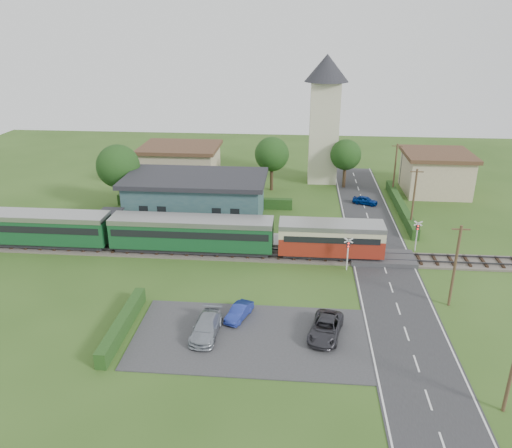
# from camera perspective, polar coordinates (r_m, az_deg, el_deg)

# --- Properties ---
(ground) EXTENTS (120.00, 120.00, 0.00)m
(ground) POSITION_cam_1_polar(r_m,az_deg,el_deg) (47.57, 2.54, -4.72)
(ground) COLOR #2D4C19
(railway_track) EXTENTS (76.00, 3.20, 0.49)m
(railway_track) POSITION_cam_1_polar(r_m,az_deg,el_deg) (49.32, 2.65, -3.57)
(railway_track) COLOR #4C443D
(railway_track) RESTS_ON ground
(road) EXTENTS (6.00, 70.00, 0.05)m
(road) POSITION_cam_1_polar(r_m,az_deg,el_deg) (48.26, 14.53, -5.02)
(road) COLOR #28282B
(road) RESTS_ON ground
(car_park) EXTENTS (17.00, 9.00, 0.08)m
(car_park) POSITION_cam_1_polar(r_m,az_deg,el_deg) (37.32, -0.71, -12.85)
(car_park) COLOR #333335
(car_park) RESTS_ON ground
(crossing_deck) EXTENTS (6.20, 3.40, 0.45)m
(crossing_deck) POSITION_cam_1_polar(r_m,az_deg,el_deg) (49.95, 14.21, -3.78)
(crossing_deck) COLOR #333335
(crossing_deck) RESTS_ON ground
(platform) EXTENTS (30.00, 3.00, 0.45)m
(platform) POSITION_cam_1_polar(r_m,az_deg,el_deg) (53.44, -7.97, -1.55)
(platform) COLOR gray
(platform) RESTS_ON ground
(equipment_hut) EXTENTS (2.30, 2.30, 2.55)m
(equipment_hut) POSITION_cam_1_polar(r_m,az_deg,el_deg) (55.17, -16.18, 0.24)
(equipment_hut) COLOR beige
(equipment_hut) RESTS_ON platform
(station_building) EXTENTS (16.00, 9.00, 5.30)m
(station_building) POSITION_cam_1_polar(r_m,az_deg,el_deg) (57.82, -6.86, 2.98)
(station_building) COLOR #2A4B52
(station_building) RESTS_ON ground
(train) EXTENTS (43.20, 2.90, 3.40)m
(train) POSITION_cam_1_polar(r_m,az_deg,el_deg) (50.27, -10.89, -0.87)
(train) COLOR #232328
(train) RESTS_ON ground
(church_tower) EXTENTS (6.00, 6.00, 17.60)m
(church_tower) POSITION_cam_1_polar(r_m,az_deg,el_deg) (71.43, 7.88, 12.81)
(church_tower) COLOR beige
(church_tower) RESTS_ON ground
(house_west) EXTENTS (10.80, 8.80, 5.50)m
(house_west) POSITION_cam_1_polar(r_m,az_deg,el_deg) (71.94, -8.57, 6.77)
(house_west) COLOR tan
(house_west) RESTS_ON ground
(house_east) EXTENTS (8.80, 8.80, 5.50)m
(house_east) POSITION_cam_1_polar(r_m,az_deg,el_deg) (71.42, 19.85, 5.59)
(house_east) COLOR tan
(house_east) RESTS_ON ground
(hedge_carpark) EXTENTS (0.80, 9.00, 1.20)m
(hedge_carpark) POSITION_cam_1_polar(r_m,az_deg,el_deg) (38.98, -15.02, -11.05)
(hedge_carpark) COLOR #193814
(hedge_carpark) RESTS_ON ground
(hedge_roadside) EXTENTS (0.80, 18.00, 1.20)m
(hedge_roadside) POSITION_cam_1_polar(r_m,az_deg,el_deg) (63.31, 16.20, 1.93)
(hedge_roadside) COLOR #193814
(hedge_roadside) RESTS_ON ground
(hedge_station) EXTENTS (22.00, 0.80, 1.30)m
(hedge_station) POSITION_cam_1_polar(r_m,az_deg,el_deg) (62.66, -5.96, 2.55)
(hedge_station) COLOR #193814
(hedge_station) RESTS_ON ground
(tree_a) EXTENTS (5.20, 5.20, 8.00)m
(tree_a) POSITION_cam_1_polar(r_m,az_deg,el_deg) (62.56, -15.48, 6.38)
(tree_a) COLOR #332316
(tree_a) RESTS_ON ground
(tree_b) EXTENTS (4.60, 4.60, 7.34)m
(tree_b) POSITION_cam_1_polar(r_m,az_deg,el_deg) (67.59, 1.82, 7.97)
(tree_b) COLOR #332316
(tree_b) RESTS_ON ground
(tree_c) EXTENTS (4.20, 4.20, 6.78)m
(tree_c) POSITION_cam_1_polar(r_m,az_deg,el_deg) (69.81, 10.22, 7.78)
(tree_c) COLOR #332316
(tree_c) RESTS_ON ground
(utility_pole_b) EXTENTS (1.40, 0.22, 7.00)m
(utility_pole_b) POSITION_cam_1_polar(r_m,az_deg,el_deg) (42.46, 21.80, -4.40)
(utility_pole_b) COLOR #473321
(utility_pole_b) RESTS_ON ground
(utility_pole_c) EXTENTS (1.40, 0.22, 7.00)m
(utility_pole_c) POSITION_cam_1_polar(r_m,az_deg,el_deg) (56.80, 17.57, 2.73)
(utility_pole_c) COLOR #473321
(utility_pole_c) RESTS_ON ground
(utility_pole_d) EXTENTS (1.40, 0.22, 7.00)m
(utility_pole_d) POSITION_cam_1_polar(r_m,az_deg,el_deg) (68.04, 15.59, 6.05)
(utility_pole_d) COLOR #473321
(utility_pole_d) RESTS_ON ground
(crossing_signal_near) EXTENTS (0.84, 0.28, 3.28)m
(crossing_signal_near) POSITION_cam_1_polar(r_m,az_deg,el_deg) (46.50, 10.47, -2.83)
(crossing_signal_near) COLOR silver
(crossing_signal_near) RESTS_ON ground
(crossing_signal_far) EXTENTS (0.84, 0.28, 3.28)m
(crossing_signal_far) POSITION_cam_1_polar(r_m,az_deg,el_deg) (52.05, 17.94, -0.82)
(crossing_signal_far) COLOR silver
(crossing_signal_far) RESTS_ON ground
(streetlamp_west) EXTENTS (0.30, 0.30, 5.15)m
(streetlamp_west) POSITION_cam_1_polar(r_m,az_deg,el_deg) (69.27, -15.19, 5.86)
(streetlamp_west) COLOR #3F3F47
(streetlamp_west) RESTS_ON ground
(streetlamp_east) EXTENTS (0.30, 0.30, 5.15)m
(streetlamp_east) POSITION_cam_1_polar(r_m,az_deg,el_deg) (73.27, 16.29, 6.61)
(streetlamp_east) COLOR #3F3F47
(streetlamp_east) RESTS_ON ground
(car_on_road) EXTENTS (3.37, 2.34, 1.07)m
(car_on_road) POSITION_cam_1_polar(r_m,az_deg,el_deg) (64.52, 12.37, 2.66)
(car_on_road) COLOR navy
(car_on_road) RESTS_ON road
(car_park_blue) EXTENTS (2.12, 3.37, 1.05)m
(car_park_blue) POSITION_cam_1_polar(r_m,az_deg,el_deg) (39.19, -1.95, -10.01)
(car_park_blue) COLOR navy
(car_park_blue) RESTS_ON car_park
(car_park_silver) EXTENTS (2.05, 4.55, 1.29)m
(car_park_silver) POSITION_cam_1_polar(r_m,az_deg,el_deg) (37.40, -5.72, -11.63)
(car_park_silver) COLOR #8D939E
(car_park_silver) RESTS_ON car_park
(car_park_dark) EXTENTS (3.04, 4.90, 1.27)m
(car_park_dark) POSITION_cam_1_polar(r_m,az_deg,el_deg) (37.49, 7.96, -11.68)
(car_park_dark) COLOR #2D2C32
(car_park_dark) RESTS_ON car_park
(pedestrian_near) EXTENTS (0.78, 0.60, 1.91)m
(pedestrian_near) POSITION_cam_1_polar(r_m,az_deg,el_deg) (51.64, 0.51, -0.76)
(pedestrian_near) COLOR gray
(pedestrian_near) RESTS_ON platform
(pedestrian_far) EXTENTS (0.71, 0.91, 1.85)m
(pedestrian_far) POSITION_cam_1_polar(r_m,az_deg,el_deg) (54.50, -14.92, -0.32)
(pedestrian_far) COLOR gray
(pedestrian_far) RESTS_ON platform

